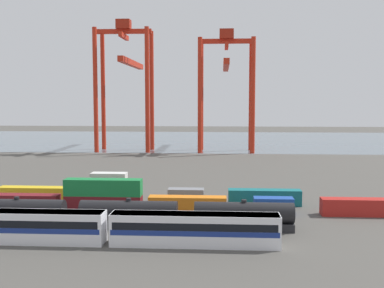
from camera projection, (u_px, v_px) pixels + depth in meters
ground_plane at (164, 171)px, 116.83m from camera, size 420.00×420.00×0.00m
harbour_water at (190, 140)px, 211.17m from camera, size 400.00×110.00×0.01m
passenger_train at (108, 227)px, 57.09m from camera, size 41.60×3.14×3.90m
freight_tank_row at (129, 214)px, 64.18m from camera, size 44.69×2.71×4.17m
shipping_container_1 at (21, 202)px, 74.65m from camera, size 12.10×2.44×2.60m
shipping_container_2 at (104, 204)px, 73.82m from camera, size 12.10×2.44×2.60m
shipping_container_3 at (103, 187)px, 73.58m from camera, size 12.10×2.44×2.60m
shipping_container_4 at (188, 205)px, 72.99m from camera, size 12.10×2.44×2.60m
shipping_container_5 at (273, 206)px, 72.16m from camera, size 6.04×2.44×2.60m
shipping_container_6 at (361, 207)px, 71.32m from camera, size 12.10×2.44×2.60m
shipping_container_8 at (34, 194)px, 81.14m from camera, size 12.10×2.44×2.60m
shipping_container_9 at (109, 195)px, 80.31m from camera, size 6.04×2.44×2.60m
shipping_container_10 at (109, 180)px, 80.07m from camera, size 6.04×2.44×2.60m
shipping_container_11 at (186, 196)px, 79.48m from camera, size 6.04×2.44×2.60m
shipping_container_12 at (264, 197)px, 78.65m from camera, size 12.10×2.44×2.60m
gantry_crane_west at (126, 73)px, 166.19m from camera, size 19.29×40.28×45.32m
gantry_crane_central at (226, 77)px, 164.31m from camera, size 19.21×40.40×41.72m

